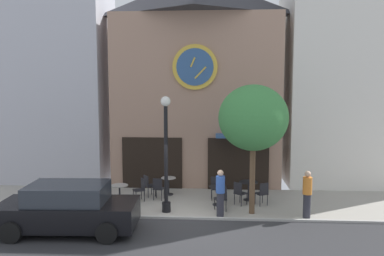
# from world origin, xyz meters

# --- Properties ---
(ground_plane) EXTENTS (27.31, 9.16, 0.13)m
(ground_plane) POSITION_xyz_m (0.00, -0.43, -0.02)
(ground_plane) COLOR #9E998E
(clock_building) EXTENTS (7.69, 4.23, 9.67)m
(clock_building) POSITION_xyz_m (0.06, 5.56, 5.00)
(clock_building) COLOR #9E7A66
(clock_building) RESTS_ON ground_plane
(neighbor_building_left) EXTENTS (5.48, 3.37, 14.93)m
(neighbor_building_left) POSITION_xyz_m (-7.03, 5.82, 7.46)
(neighbor_building_left) COLOR #B2B2BC
(neighbor_building_left) RESTS_ON ground_plane
(neighbor_building_right) EXTENTS (5.83, 4.55, 12.58)m
(neighbor_building_right) POSITION_xyz_m (7.19, 6.41, 6.29)
(neighbor_building_right) COLOR silver
(neighbor_building_right) RESTS_ON ground_plane
(street_lamp) EXTENTS (0.36, 0.36, 4.24)m
(street_lamp) POSITION_xyz_m (-0.81, 0.77, 2.15)
(street_lamp) COLOR black
(street_lamp) RESTS_ON ground_plane
(street_tree) EXTENTS (2.48, 2.23, 4.66)m
(street_tree) POSITION_xyz_m (2.31, 0.80, 3.46)
(street_tree) COLOR brown
(street_tree) RESTS_ON ground_plane
(cafe_table_near_door) EXTENTS (0.66, 0.66, 0.75)m
(cafe_table_near_door) POSITION_xyz_m (-2.76, 1.64, 0.51)
(cafe_table_near_door) COLOR black
(cafe_table_near_door) RESTS_ON ground_plane
(cafe_table_near_curb) EXTENTS (0.62, 0.62, 0.74)m
(cafe_table_near_curb) POSITION_xyz_m (-1.01, 3.05, 0.49)
(cafe_table_near_curb) COLOR black
(cafe_table_near_curb) RESTS_ON ground_plane
(cafe_table_rightmost) EXTENTS (0.66, 0.66, 0.74)m
(cafe_table_rightmost) POSITION_xyz_m (1.08, 1.73, 0.51)
(cafe_table_rightmost) COLOR black
(cafe_table_rightmost) RESTS_ON ground_plane
(cafe_table_leftmost) EXTENTS (0.76, 0.76, 0.76)m
(cafe_table_leftmost) POSITION_xyz_m (2.31, 2.46, 0.56)
(cafe_table_leftmost) COLOR black
(cafe_table_leftmost) RESTS_ON ground_plane
(cafe_chair_by_entrance) EXTENTS (0.55, 0.55, 0.90)m
(cafe_chair_by_entrance) POSITION_xyz_m (-2.01, 2.09, 0.53)
(cafe_chair_by_entrance) COLOR black
(cafe_chair_by_entrance) RESTS_ON ground_plane
(cafe_chair_facing_street) EXTENTS (0.43, 0.43, 0.90)m
(cafe_chair_facing_street) POSITION_xyz_m (0.99, 2.54, 0.53)
(cafe_chair_facing_street) COLOR black
(cafe_chair_facing_street) RESTS_ON ground_plane
(cafe_chair_corner) EXTENTS (0.56, 0.56, 0.90)m
(cafe_chair_corner) POSITION_xyz_m (-1.82, 2.71, 0.53)
(cafe_chair_corner) COLOR black
(cafe_chair_corner) RESTS_ON ground_plane
(cafe_chair_outer) EXTENTS (0.54, 0.54, 0.90)m
(cafe_chair_outer) POSITION_xyz_m (2.80, 1.77, 0.53)
(cafe_chair_outer) COLOR black
(cafe_chair_outer) RESTS_ON ground_plane
(cafe_chair_near_lamp) EXTENTS (0.46, 0.46, 0.90)m
(cafe_chair_near_lamp) POSITION_xyz_m (-1.33, 2.25, 0.53)
(cafe_chair_near_lamp) COLOR black
(cafe_chair_near_lamp) RESTS_ON ground_plane
(cafe_chair_under_awning) EXTENTS (0.50, 0.50, 0.90)m
(cafe_chair_under_awning) POSITION_xyz_m (1.19, 0.94, 0.53)
(cafe_chair_under_awning) COLOR black
(cafe_chair_under_awning) RESTS_ON ground_plane
(cafe_chair_curbside) EXTENTS (0.56, 0.56, 0.90)m
(cafe_chair_curbside) POSITION_xyz_m (1.91, 1.78, 0.53)
(cafe_chair_curbside) COLOR black
(cafe_chair_curbside) RESTS_ON ground_plane
(pedestrian_orange) EXTENTS (0.45, 0.45, 1.67)m
(pedestrian_orange) POSITION_xyz_m (4.19, 0.43, 0.86)
(pedestrian_orange) COLOR #2D2D38
(pedestrian_orange) RESTS_ON ground_plane
(pedestrian_blue) EXTENTS (0.43, 0.43, 1.67)m
(pedestrian_blue) POSITION_xyz_m (1.16, 0.41, 0.86)
(pedestrian_blue) COLOR #2D2D38
(pedestrian_blue) RESTS_ON ground_plane
(parked_car_black) EXTENTS (4.38, 2.18, 1.55)m
(parked_car_black) POSITION_xyz_m (-3.63, -1.42, 0.76)
(parked_car_black) COLOR black
(parked_car_black) RESTS_ON ground_plane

